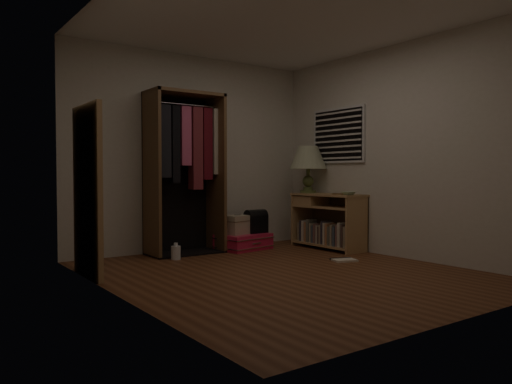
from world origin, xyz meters
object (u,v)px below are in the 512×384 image
console_bookshelf (325,219)px  open_wardrobe (186,159)px  table_lamp (308,159)px  floor_mirror (88,191)px  black_bag (256,221)px  white_jug (176,252)px  train_case (238,225)px  pink_suitcase (243,242)px

console_bookshelf → open_wardrobe: open_wardrobe is taller
table_lamp → floor_mirror: bearing=-172.8°
open_wardrobe → black_bag: (0.97, -0.17, -0.84)m
open_wardrobe → floor_mirror: (-1.49, -0.77, -0.36)m
white_jug → train_case: bearing=12.1°
floor_mirror → white_jug: size_ratio=8.56×
pink_suitcase → train_case: bearing=156.2°
white_jug → console_bookshelf: bearing=-9.8°
open_wardrobe → train_case: bearing=-12.4°
black_bag → train_case: bearing=175.4°
floor_mirror → black_bag: floor_mirror is taller
floor_mirror → train_case: floor_mirror is taller
open_wardrobe → black_bag: size_ratio=6.42×
white_jug → open_wardrobe: bearing=47.6°
open_wardrobe → black_bag: bearing=-10.0°
table_lamp → open_wardrobe: bearing=168.4°
floor_mirror → white_jug: (1.15, 0.40, -0.77)m
table_lamp → train_case: bearing=168.9°
floor_mirror → white_jug: 1.44m
console_bookshelf → pink_suitcase: 1.17m
open_wardrobe → white_jug: (-0.34, -0.37, -1.13)m
pink_suitcase → train_case: train_case is taller
white_jug → pink_suitcase: bearing=10.2°
console_bookshelf → table_lamp: 0.92m
pink_suitcase → black_bag: 0.34m
floor_mirror → black_bag: size_ratio=5.33×
open_wardrobe → black_bag: open_wardrobe is taller
floor_mirror → pink_suitcase: (2.25, 0.60, -0.74)m
pink_suitcase → white_jug: 1.12m
pink_suitcase → table_lamp: size_ratio=1.15×
open_wardrobe → white_jug: bearing=-132.4°
open_wardrobe → floor_mirror: size_ratio=1.21×
train_case → table_lamp: size_ratio=0.64×
floor_mirror → pink_suitcase: 2.45m
floor_mirror → train_case: size_ratio=3.99×
open_wardrobe → floor_mirror: bearing=-152.6°
table_lamp → console_bookshelf: bearing=-90.7°
floor_mirror → table_lamp: floor_mirror is taller
pink_suitcase → open_wardrobe: bearing=157.5°
open_wardrobe → console_bookshelf: bearing=-22.6°
floor_mirror → pink_suitcase: bearing=14.9°
open_wardrobe → black_bag: 1.29m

